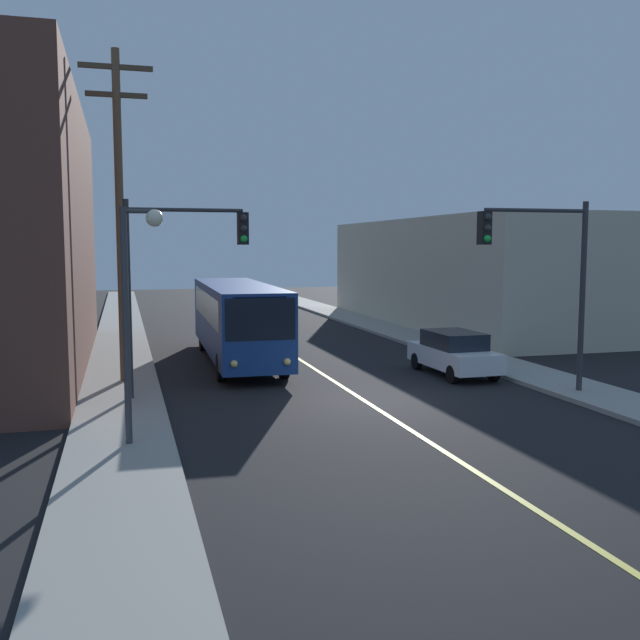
{
  "coord_description": "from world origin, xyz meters",
  "views": [
    {
      "loc": [
        -7.09,
        -20.42,
        4.76
      ],
      "look_at": [
        0.0,
        5.2,
        2.0
      ],
      "focal_mm": 40.06,
      "sensor_mm": 36.0,
      "label": 1
    }
  ],
  "objects_px": {
    "fire_hydrant": "(474,348)",
    "traffic_signal_left_corner": "(179,261)",
    "city_bus": "(237,318)",
    "traffic_signal_right_corner": "(541,261)",
    "street_lamp_left": "(135,290)",
    "utility_pole_near": "(120,202)",
    "parked_car_white": "(454,352)"
  },
  "relations": [
    {
      "from": "traffic_signal_right_corner",
      "to": "street_lamp_left",
      "type": "relative_size",
      "value": 1.09
    },
    {
      "from": "parked_car_white",
      "to": "fire_hydrant",
      "type": "xyz_separation_m",
      "value": [
        2.2,
        2.58,
        -0.26
      ]
    },
    {
      "from": "utility_pole_near",
      "to": "traffic_signal_left_corner",
      "type": "distance_m",
      "value": 4.01
    },
    {
      "from": "traffic_signal_left_corner",
      "to": "fire_hydrant",
      "type": "relative_size",
      "value": 7.14
    },
    {
      "from": "traffic_signal_right_corner",
      "to": "fire_hydrant",
      "type": "relative_size",
      "value": 7.14
    },
    {
      "from": "traffic_signal_left_corner",
      "to": "fire_hydrant",
      "type": "distance_m",
      "value": 13.51
    },
    {
      "from": "city_bus",
      "to": "traffic_signal_left_corner",
      "type": "distance_m",
      "value": 7.89
    },
    {
      "from": "parked_car_white",
      "to": "traffic_signal_right_corner",
      "type": "height_order",
      "value": "traffic_signal_right_corner"
    },
    {
      "from": "street_lamp_left",
      "to": "fire_hydrant",
      "type": "height_order",
      "value": "street_lamp_left"
    },
    {
      "from": "parked_car_white",
      "to": "fire_hydrant",
      "type": "relative_size",
      "value": 5.28
    },
    {
      "from": "parked_car_white",
      "to": "utility_pole_near",
      "type": "relative_size",
      "value": 0.4
    },
    {
      "from": "city_bus",
      "to": "parked_car_white",
      "type": "relative_size",
      "value": 2.75
    },
    {
      "from": "parked_car_white",
      "to": "street_lamp_left",
      "type": "relative_size",
      "value": 0.81
    },
    {
      "from": "street_lamp_left",
      "to": "fire_hydrant",
      "type": "relative_size",
      "value": 6.55
    },
    {
      "from": "parked_car_white",
      "to": "street_lamp_left",
      "type": "height_order",
      "value": "street_lamp_left"
    },
    {
      "from": "traffic_signal_left_corner",
      "to": "city_bus",
      "type": "bearing_deg",
      "value": 67.89
    },
    {
      "from": "city_bus",
      "to": "traffic_signal_right_corner",
      "type": "bearing_deg",
      "value": -50.09
    },
    {
      "from": "parked_car_white",
      "to": "traffic_signal_left_corner",
      "type": "relative_size",
      "value": 0.74
    },
    {
      "from": "city_bus",
      "to": "fire_hydrant",
      "type": "relative_size",
      "value": 14.53
    },
    {
      "from": "traffic_signal_left_corner",
      "to": "utility_pole_near",
      "type": "bearing_deg",
      "value": 119.13
    },
    {
      "from": "traffic_signal_left_corner",
      "to": "street_lamp_left",
      "type": "distance_m",
      "value": 5.4
    },
    {
      "from": "traffic_signal_left_corner",
      "to": "street_lamp_left",
      "type": "bearing_deg",
      "value": -105.3
    },
    {
      "from": "fire_hydrant",
      "to": "utility_pole_near",
      "type": "bearing_deg",
      "value": -175.01
    },
    {
      "from": "utility_pole_near",
      "to": "street_lamp_left",
      "type": "xyz_separation_m",
      "value": [
        0.3,
        -8.25,
        -2.48
      ]
    },
    {
      "from": "city_bus",
      "to": "traffic_signal_left_corner",
      "type": "bearing_deg",
      "value": -112.11
    },
    {
      "from": "city_bus",
      "to": "street_lamp_left",
      "type": "height_order",
      "value": "street_lamp_left"
    },
    {
      "from": "parked_car_white",
      "to": "utility_pole_near",
      "type": "height_order",
      "value": "utility_pole_near"
    },
    {
      "from": "fire_hydrant",
      "to": "traffic_signal_left_corner",
      "type": "bearing_deg",
      "value": -160.7
    },
    {
      "from": "city_bus",
      "to": "parked_car_white",
      "type": "xyz_separation_m",
      "value": [
        7.24,
        -5.23,
        -0.98
      ]
    },
    {
      "from": "traffic_signal_right_corner",
      "to": "street_lamp_left",
      "type": "bearing_deg",
      "value": -168.25
    },
    {
      "from": "parked_car_white",
      "to": "traffic_signal_left_corner",
      "type": "bearing_deg",
      "value": -170.34
    },
    {
      "from": "utility_pole_near",
      "to": "traffic_signal_left_corner",
      "type": "height_order",
      "value": "utility_pole_near"
    }
  ]
}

